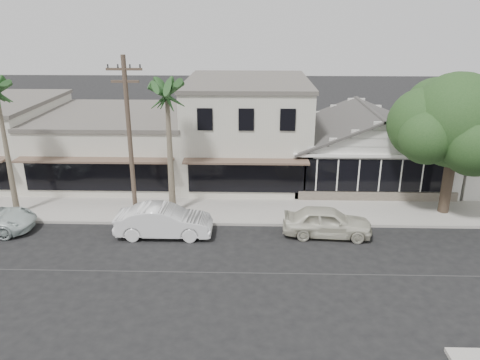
{
  "coord_description": "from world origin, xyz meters",
  "views": [
    {
      "loc": [
        -2.62,
        -18.18,
        10.89
      ],
      "look_at": [
        -3.29,
        6.0,
        2.26
      ],
      "focal_mm": 35.0,
      "sensor_mm": 36.0,
      "label": 1
    }
  ],
  "objects_px": {
    "utility_pole": "(130,138)",
    "shade_tree": "(454,122)",
    "car_0": "(327,222)",
    "car_1": "(164,221)"
  },
  "relations": [
    {
      "from": "car_1",
      "to": "shade_tree",
      "type": "height_order",
      "value": "shade_tree"
    },
    {
      "from": "utility_pole",
      "to": "car_0",
      "type": "bearing_deg",
      "value": -7.29
    },
    {
      "from": "car_0",
      "to": "shade_tree",
      "type": "relative_size",
      "value": 0.56
    },
    {
      "from": "car_1",
      "to": "utility_pole",
      "type": "bearing_deg",
      "value": 49.51
    },
    {
      "from": "car_0",
      "to": "car_1",
      "type": "bearing_deg",
      "value": 95.79
    },
    {
      "from": "utility_pole",
      "to": "shade_tree",
      "type": "distance_m",
      "value": 17.42
    },
    {
      "from": "utility_pole",
      "to": "shade_tree",
      "type": "xyz_separation_m",
      "value": [
        17.31,
        1.89,
        0.52
      ]
    },
    {
      "from": "utility_pole",
      "to": "car_0",
      "type": "relative_size",
      "value": 1.98
    },
    {
      "from": "utility_pole",
      "to": "car_0",
      "type": "height_order",
      "value": "utility_pole"
    },
    {
      "from": "utility_pole",
      "to": "shade_tree",
      "type": "relative_size",
      "value": 1.12
    }
  ]
}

